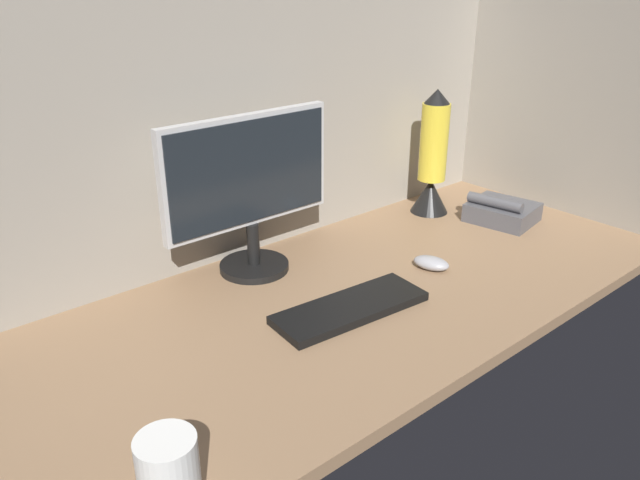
# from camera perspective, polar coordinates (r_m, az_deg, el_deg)

# --- Properties ---
(ground_plane) EXTENTS (1.80, 0.80, 0.03)m
(ground_plane) POSITION_cam_1_polar(r_m,az_deg,el_deg) (1.57, 3.73, -4.61)
(ground_plane) COLOR #8C6B4C
(cubicle_wall_back) EXTENTS (1.80, 0.05, 0.72)m
(cubicle_wall_back) POSITION_cam_1_polar(r_m,az_deg,el_deg) (1.71, -4.83, 11.27)
(cubicle_wall_back) COLOR gray
(cubicle_wall_back) RESTS_ON ground_plane
(cubicle_wall_side) EXTENTS (0.05, 0.80, 0.72)m
(cubicle_wall_side) POSITION_cam_1_polar(r_m,az_deg,el_deg) (2.12, 21.72, 12.18)
(cubicle_wall_side) COLOR gray
(cubicle_wall_side) RESTS_ON ground_plane
(monitor) EXTENTS (0.47, 0.18, 0.41)m
(monitor) POSITION_cam_1_polar(r_m,az_deg,el_deg) (1.57, -6.48, 4.95)
(monitor) COLOR black
(monitor) RESTS_ON ground_plane
(keyboard) EXTENTS (0.38, 0.16, 0.02)m
(keyboard) POSITION_cam_1_polar(r_m,az_deg,el_deg) (1.44, 2.78, -6.19)
(keyboard) COLOR black
(keyboard) RESTS_ON ground_plane
(mouse) EXTENTS (0.08, 0.11, 0.03)m
(mouse) POSITION_cam_1_polar(r_m,az_deg,el_deg) (1.66, 10.10, -2.08)
(mouse) COLOR #99999E
(mouse) RESTS_ON ground_plane
(mug_ceramic_white) EXTENTS (0.09, 0.09, 0.13)m
(mug_ceramic_white) POSITION_cam_1_polar(r_m,az_deg,el_deg) (0.98, -13.59, -20.09)
(mug_ceramic_white) COLOR white
(mug_ceramic_white) RESTS_ON ground_plane
(lava_lamp) EXTENTS (0.12, 0.12, 0.39)m
(lava_lamp) POSITION_cam_1_polar(r_m,az_deg,el_deg) (2.00, 10.20, 6.98)
(lava_lamp) COLOR black
(lava_lamp) RESTS_ON ground_plane
(desk_phone) EXTENTS (0.20, 0.22, 0.09)m
(desk_phone) POSITION_cam_1_polar(r_m,az_deg,el_deg) (2.02, 16.22, 2.52)
(desk_phone) COLOR #4C4C51
(desk_phone) RESTS_ON ground_plane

